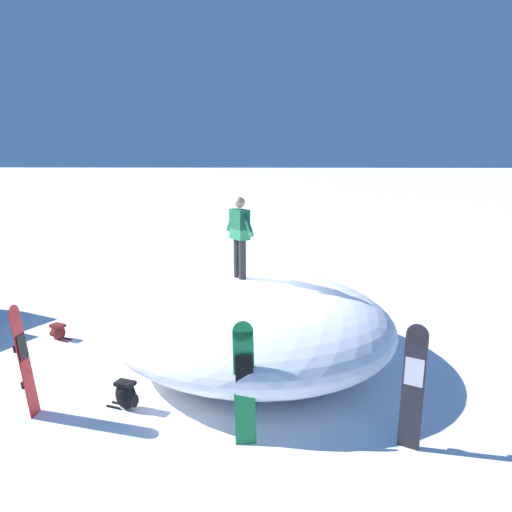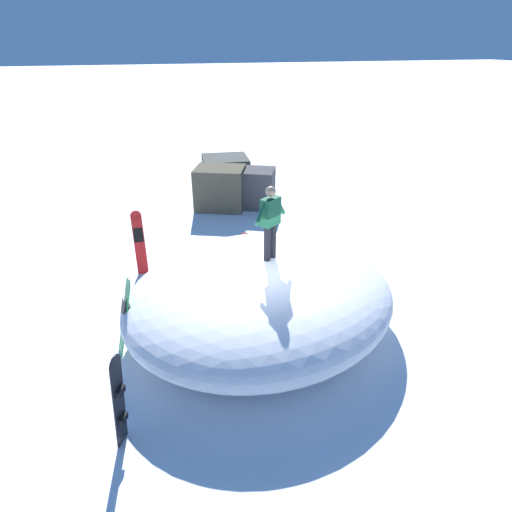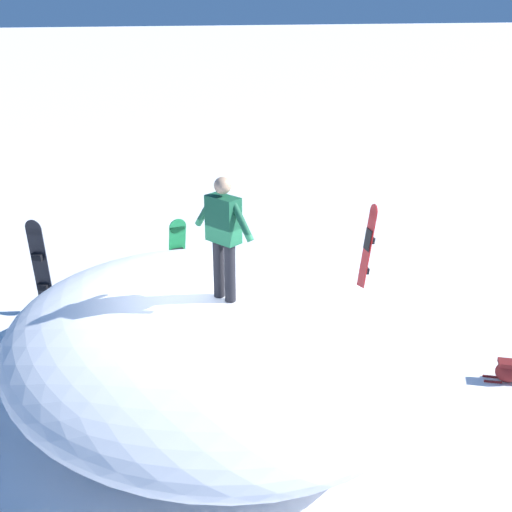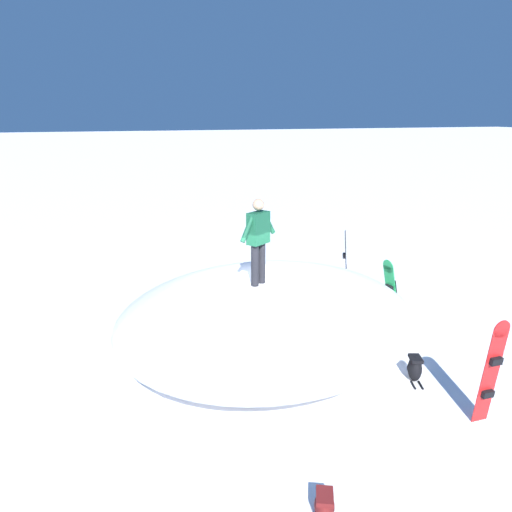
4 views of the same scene
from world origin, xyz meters
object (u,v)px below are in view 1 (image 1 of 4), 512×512
snowboard_secondary_upright (244,380)px  backpack_near (126,395)px  snowboard_tertiary_upright (413,384)px  backpack_far (58,331)px  snowboarder_standing (240,233)px  snowboard_primary_upright (23,359)px

snowboard_secondary_upright → backpack_near: 2.11m
snowboard_tertiary_upright → backpack_far: 7.55m
snowboard_tertiary_upright → backpack_near: 4.31m
snowboard_secondary_upright → backpack_far: snowboard_secondary_upright is taller
backpack_near → backpack_far: bearing=128.7°
snowboarder_standing → snowboard_secondary_upright: (0.25, -3.07, -1.57)m
snowboard_secondary_upright → backpack_far: size_ratio=3.00×
snowboard_secondary_upright → backpack_near: snowboard_secondary_upright is taller
snowboard_primary_upright → backpack_near: (1.46, 0.22, -0.67)m
snowboard_tertiary_upright → backpack_far: size_ratio=3.14×
snowboard_primary_upright → snowboard_secondary_upright: 3.38m
snowboarder_standing → backpack_far: bearing=172.2°
snowboard_secondary_upright → snowboard_primary_upright: bearing=171.7°
backpack_near → backpack_far: size_ratio=1.01×
snowboard_tertiary_upright → backpack_near: (-4.17, 0.86, -0.66)m
snowboard_primary_upright → backpack_near: bearing=8.6°
snowboard_tertiary_upright → backpack_far: bearing=149.8°
backpack_near → backpack_far: 3.73m
backpack_far → snowboarder_standing: bearing=-7.8°
backpack_far → snowboard_tertiary_upright: bearing=-30.2°
snowboard_primary_upright → backpack_near: snowboard_primary_upright is taller
snowboard_tertiary_upright → snowboarder_standing: bearing=128.1°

